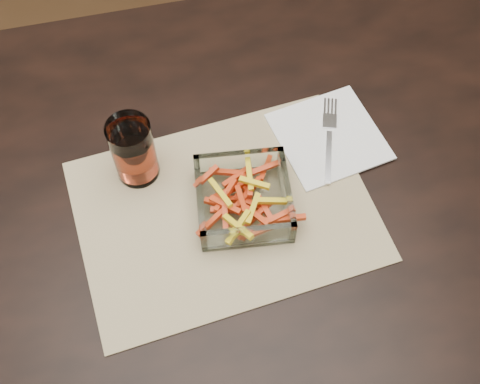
# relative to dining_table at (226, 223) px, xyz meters

# --- Properties ---
(dining_table) EXTENTS (1.60, 0.90, 0.75)m
(dining_table) POSITION_rel_dining_table_xyz_m (0.00, 0.00, 0.00)
(dining_table) COLOR black
(dining_table) RESTS_ON ground
(placemat) EXTENTS (0.48, 0.37, 0.00)m
(placemat) POSITION_rel_dining_table_xyz_m (-0.01, -0.02, 0.09)
(placemat) COLOR tan
(placemat) RESTS_ON dining_table
(glass_bowl) EXTENTS (0.16, 0.16, 0.06)m
(glass_bowl) POSITION_rel_dining_table_xyz_m (0.02, -0.02, 0.11)
(glass_bowl) COLOR white
(glass_bowl) RESTS_ON placemat
(tumbler) EXTENTS (0.07, 0.07, 0.12)m
(tumbler) POSITION_rel_dining_table_xyz_m (-0.12, 0.08, 0.15)
(tumbler) COLOR white
(tumbler) RESTS_ON placemat
(napkin) EXTENTS (0.19, 0.19, 0.00)m
(napkin) POSITION_rel_dining_table_xyz_m (0.19, 0.07, 0.09)
(napkin) COLOR white
(napkin) RESTS_ON placemat
(fork) EXTENTS (0.07, 0.17, 0.00)m
(fork) POSITION_rel_dining_table_xyz_m (0.19, 0.07, 0.10)
(fork) COLOR silver
(fork) RESTS_ON napkin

